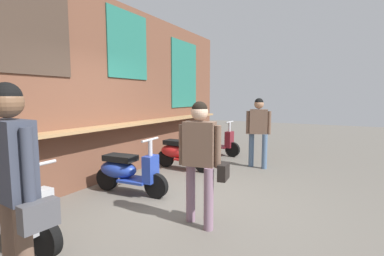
{
  "coord_description": "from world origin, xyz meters",
  "views": [
    {
      "loc": [
        -3.56,
        -2.1,
        1.64
      ],
      "look_at": [
        1.99,
        0.87,
        0.94
      ],
      "focal_mm": 26.4,
      "sensor_mm": 36.0,
      "label": 1
    }
  ],
  "objects_px": {
    "scooter_blue": "(126,171)",
    "shopper_browsing": "(201,152)",
    "scooter_red": "(181,152)",
    "shopper_passing": "(258,126)",
    "scooter_silver": "(10,210)",
    "shopper_with_handbag": "(13,172)",
    "scooter_maroon": "(214,141)"
  },
  "relations": [
    {
      "from": "scooter_blue",
      "to": "shopper_browsing",
      "type": "relative_size",
      "value": 0.89
    },
    {
      "from": "scooter_red",
      "to": "shopper_passing",
      "type": "height_order",
      "value": "shopper_passing"
    },
    {
      "from": "shopper_passing",
      "to": "scooter_silver",
      "type": "bearing_deg",
      "value": -33.13
    },
    {
      "from": "shopper_with_handbag",
      "to": "shopper_passing",
      "type": "distance_m",
      "value": 5.21
    },
    {
      "from": "shopper_with_handbag",
      "to": "shopper_browsing",
      "type": "relative_size",
      "value": 1.1
    },
    {
      "from": "scooter_red",
      "to": "shopper_passing",
      "type": "xyz_separation_m",
      "value": [
        0.97,
        -1.5,
        0.59
      ]
    },
    {
      "from": "scooter_red",
      "to": "shopper_passing",
      "type": "relative_size",
      "value": 0.87
    },
    {
      "from": "scooter_maroon",
      "to": "shopper_with_handbag",
      "type": "distance_m",
      "value": 6.18
    },
    {
      "from": "scooter_maroon",
      "to": "shopper_with_handbag",
      "type": "relative_size",
      "value": 0.81
    },
    {
      "from": "scooter_maroon",
      "to": "shopper_browsing",
      "type": "distance_m",
      "value": 4.49
    },
    {
      "from": "scooter_red",
      "to": "shopper_browsing",
      "type": "distance_m",
      "value": 2.89
    },
    {
      "from": "scooter_silver",
      "to": "shopper_browsing",
      "type": "distance_m",
      "value": 2.24
    },
    {
      "from": "scooter_maroon",
      "to": "shopper_with_handbag",
      "type": "bearing_deg",
      "value": -77.21
    },
    {
      "from": "shopper_browsing",
      "to": "shopper_with_handbag",
      "type": "bearing_deg",
      "value": 153.11
    },
    {
      "from": "scooter_blue",
      "to": "scooter_red",
      "type": "relative_size",
      "value": 1.0
    },
    {
      "from": "scooter_maroon",
      "to": "shopper_passing",
      "type": "xyz_separation_m",
      "value": [
        -0.87,
        -1.5,
        0.59
      ]
    },
    {
      "from": "scooter_silver",
      "to": "scooter_maroon",
      "type": "relative_size",
      "value": 1.0
    },
    {
      "from": "scooter_maroon",
      "to": "shopper_with_handbag",
      "type": "height_order",
      "value": "shopper_with_handbag"
    },
    {
      "from": "scooter_silver",
      "to": "shopper_browsing",
      "type": "height_order",
      "value": "shopper_browsing"
    },
    {
      "from": "scooter_red",
      "to": "shopper_browsing",
      "type": "height_order",
      "value": "shopper_browsing"
    },
    {
      "from": "scooter_silver",
      "to": "scooter_maroon",
      "type": "height_order",
      "value": "same"
    },
    {
      "from": "shopper_passing",
      "to": "scooter_maroon",
      "type": "bearing_deg",
      "value": -135.48
    },
    {
      "from": "scooter_red",
      "to": "shopper_browsing",
      "type": "relative_size",
      "value": 0.89
    },
    {
      "from": "scooter_silver",
      "to": "scooter_blue",
      "type": "height_order",
      "value": "same"
    },
    {
      "from": "scooter_blue",
      "to": "shopper_with_handbag",
      "type": "relative_size",
      "value": 0.81
    },
    {
      "from": "scooter_maroon",
      "to": "scooter_red",
      "type": "bearing_deg",
      "value": -86.77
    },
    {
      "from": "scooter_red",
      "to": "shopper_passing",
      "type": "distance_m",
      "value": 1.88
    },
    {
      "from": "shopper_with_handbag",
      "to": "scooter_silver",
      "type": "bearing_deg",
      "value": 69.65
    },
    {
      "from": "shopper_with_handbag",
      "to": "scooter_blue",
      "type": "bearing_deg",
      "value": 28.91
    },
    {
      "from": "shopper_with_handbag",
      "to": "shopper_passing",
      "type": "height_order",
      "value": "shopper_with_handbag"
    },
    {
      "from": "shopper_browsing",
      "to": "shopper_passing",
      "type": "height_order",
      "value": "shopper_passing"
    },
    {
      "from": "scooter_silver",
      "to": "scooter_blue",
      "type": "relative_size",
      "value": 1.0
    }
  ]
}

